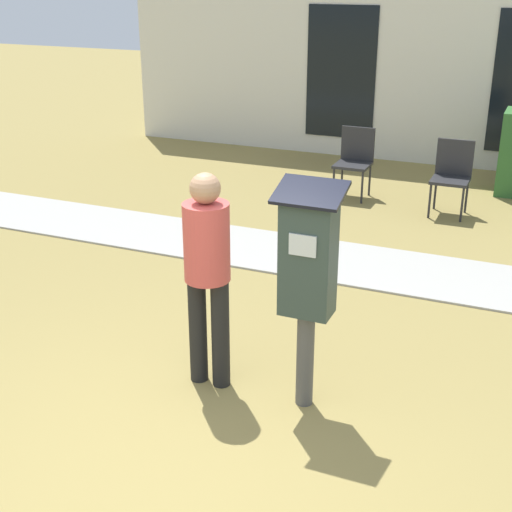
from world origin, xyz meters
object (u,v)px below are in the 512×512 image
at_px(parking_meter, 308,269).
at_px(outdoor_chair_left, 355,157).
at_px(outdoor_chair_middle, 452,171).
at_px(person_standing, 207,265).

height_order(parking_meter, outdoor_chair_left, parking_meter).
bearing_deg(outdoor_chair_left, outdoor_chair_middle, -9.86).
xyz_separation_m(outdoor_chair_left, outdoor_chair_middle, (1.28, -0.24, 0.00)).
bearing_deg(person_standing, parking_meter, -36.22).
relative_size(parking_meter, person_standing, 1.01).
bearing_deg(parking_meter, outdoor_chair_left, 101.88).
distance_m(parking_meter, outdoor_chair_left, 4.97).
bearing_deg(outdoor_chair_middle, parking_meter, -82.16).
xyz_separation_m(person_standing, outdoor_chair_middle, (0.99, 4.61, -0.40)).
bearing_deg(person_standing, outdoor_chair_middle, 40.98).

